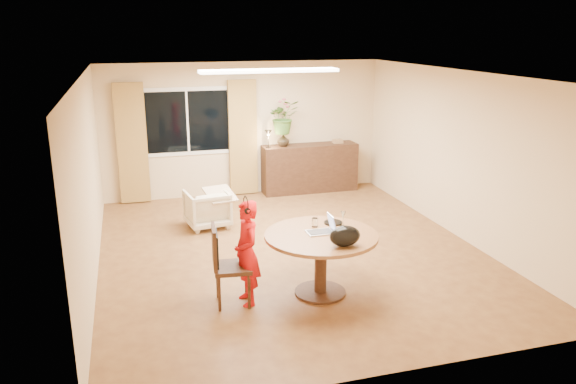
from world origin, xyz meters
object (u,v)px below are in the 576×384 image
object	(u,v)px
armchair	(207,209)
sideboard	(310,168)
dining_chair	(232,265)
child	(247,253)
dining_table	(321,247)

from	to	relation	value
armchair	sideboard	xyz separation A→B (m)	(2.32, 1.57, 0.17)
dining_chair	child	distance (m)	0.23
armchair	dining_table	bearing A→B (deg)	100.63
child	sideboard	distance (m)	4.97
dining_chair	sideboard	bearing A→B (deg)	67.16
child	armchair	world-z (taller)	child
dining_table	armchair	bearing A→B (deg)	109.06
child	armchair	xyz separation A→B (m)	(-0.07, 2.85, -0.33)
sideboard	dining_chair	bearing A→B (deg)	-118.77
dining_table	armchair	world-z (taller)	dining_table
child	armchair	size ratio (longest dim) A/B	1.86
dining_chair	sideboard	size ratio (longest dim) A/B	0.51
sideboard	child	bearing A→B (deg)	-116.88
dining_chair	dining_table	bearing A→B (deg)	3.41
dining_table	sideboard	xyz separation A→B (m)	(1.32, 4.45, -0.14)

